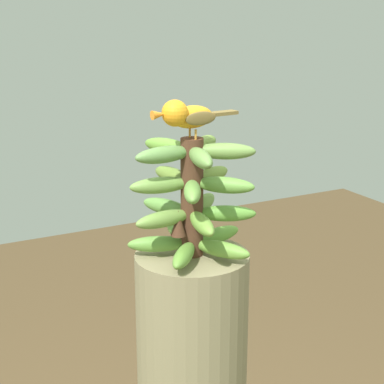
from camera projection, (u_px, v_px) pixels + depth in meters
banana_bunch at (192, 198)px, 1.46m from camera, size 0.30×0.30×0.28m
perched_bird at (186, 115)px, 1.40m from camera, size 0.06×0.22×0.09m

